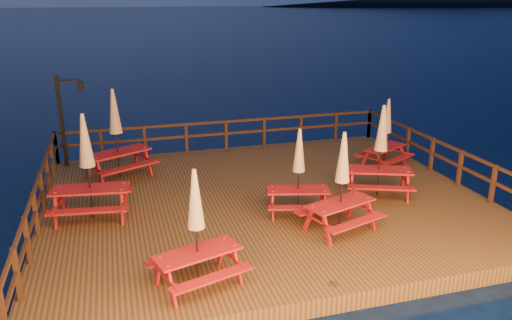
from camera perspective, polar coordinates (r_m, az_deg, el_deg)
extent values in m
plane|color=black|center=(14.26, 1.01, -5.82)|extent=(500.00, 500.00, 0.00)
cube|color=#462C16|center=(14.18, 1.01, -5.08)|extent=(12.00, 10.00, 0.40)
cylinder|color=#321F10|center=(18.17, -20.68, -2.62)|extent=(0.24, 0.24, 1.40)
cylinder|color=#321F10|center=(10.67, 8.64, -17.04)|extent=(0.24, 0.24, 1.40)
cylinder|color=#321F10|center=(18.50, -3.21, -1.04)|extent=(0.24, 0.24, 1.40)
cylinder|color=#321F10|center=(20.42, 12.28, 0.44)|extent=(0.24, 0.24, 1.40)
cube|color=#321F10|center=(18.23, -3.48, 4.41)|extent=(11.70, 0.06, 0.09)
cube|color=#321F10|center=(18.34, -3.46, 3.06)|extent=(11.70, 0.06, 0.09)
cube|color=#321F10|center=(17.96, -18.17, 1.64)|extent=(0.10, 0.10, 1.10)
cube|color=#321F10|center=(18.36, -3.45, 2.89)|extent=(0.10, 0.10, 1.10)
cube|color=#321F10|center=(19.88, 9.84, 3.86)|extent=(0.10, 0.10, 1.10)
cube|color=#321F10|center=(13.32, -23.80, -2.52)|extent=(0.06, 9.70, 0.09)
cube|color=#321F10|center=(13.47, -23.55, -4.29)|extent=(0.06, 9.70, 0.09)
cube|color=#321F10|center=(10.04, -25.97, -12.88)|extent=(0.10, 0.10, 1.10)
cube|color=#321F10|center=(13.49, -23.52, -4.51)|extent=(0.10, 0.10, 1.10)
cube|color=#321F10|center=(17.13, -22.13, 0.39)|extent=(0.10, 0.10, 1.10)
cube|color=#321F10|center=(16.37, 21.01, 1.56)|extent=(0.06, 9.70, 0.09)
cube|color=#321F10|center=(16.49, 20.84, 0.08)|extent=(0.06, 9.70, 0.09)
cube|color=#321F10|center=(16.51, 20.82, -0.10)|extent=(0.10, 0.10, 1.10)
cube|color=#321F10|center=(19.59, 14.16, 3.36)|extent=(0.10, 0.10, 1.10)
cube|color=black|center=(17.50, -21.34, 4.09)|extent=(0.12, 0.12, 3.00)
cube|color=black|center=(17.21, -20.69, 8.55)|extent=(0.70, 0.06, 0.06)
cube|color=black|center=(17.22, -19.45, 8.01)|extent=(0.18, 0.18, 0.28)
sphere|color=#FFC866|center=(17.22, -19.45, 8.01)|extent=(0.14, 0.14, 0.14)
cube|color=maroon|center=(13.24, -18.42, -3.16)|extent=(2.00, 1.00, 0.05)
cube|color=maroon|center=(13.94, -17.87, -3.43)|extent=(1.94, 0.56, 0.05)
cube|color=maroon|center=(12.78, -18.74, -5.54)|extent=(1.94, 0.56, 0.05)
cube|color=maroon|center=(13.87, -21.27, -4.28)|extent=(0.08, 0.11, 0.80)
cube|color=maroon|center=(13.24, -21.90, -5.44)|extent=(0.08, 0.11, 0.80)
cube|color=maroon|center=(13.58, -14.70, -4.06)|extent=(0.08, 0.11, 0.80)
cube|color=maroon|center=(12.94, -15.01, -5.24)|extent=(0.08, 0.11, 0.80)
cylinder|color=black|center=(13.06, -18.65, -0.99)|extent=(0.05, 0.05, 2.66)
cone|color=tan|center=(12.84, -18.99, 2.14)|extent=(0.38, 0.38, 1.33)
sphere|color=black|center=(12.70, -19.28, 4.81)|extent=(0.07, 0.07, 0.07)
cube|color=maroon|center=(14.44, 13.86, -1.10)|extent=(1.96, 1.33, 0.05)
cube|color=maroon|center=(15.11, 13.46, -1.42)|extent=(1.80, 0.93, 0.05)
cube|color=maroon|center=(13.98, 14.11, -3.11)|extent=(1.80, 0.93, 0.05)
cube|color=maroon|center=(14.78, 10.66, -1.98)|extent=(0.09, 0.12, 0.76)
cube|color=maroon|center=(14.16, 10.89, -2.92)|extent=(0.09, 0.12, 0.76)
cube|color=maroon|center=(15.01, 16.45, -2.12)|extent=(0.09, 0.12, 0.76)
cube|color=maroon|center=(14.40, 16.93, -3.05)|extent=(0.09, 0.12, 0.76)
cylinder|color=black|center=(14.28, 14.02, 0.82)|extent=(0.04, 0.04, 2.54)
cone|color=tan|center=(14.09, 14.24, 3.57)|extent=(0.37, 0.37, 1.27)
sphere|color=black|center=(13.96, 14.43, 5.91)|extent=(0.07, 0.07, 0.07)
cube|color=maroon|center=(12.11, 9.65, -4.86)|extent=(1.85, 1.18, 0.05)
cube|color=maroon|center=(12.61, 7.77, -5.23)|extent=(1.72, 0.80, 0.05)
cube|color=maroon|center=(11.87, 11.51, -7.01)|extent=(1.72, 0.80, 0.05)
cube|color=maroon|center=(12.02, 6.02, -6.75)|extent=(0.08, 0.11, 0.72)
cube|color=maroon|center=(11.60, 8.06, -7.82)|extent=(0.08, 0.11, 0.72)
cube|color=maroon|center=(12.93, 10.90, -5.13)|extent=(0.08, 0.11, 0.72)
cube|color=maroon|center=(12.54, 12.95, -6.04)|extent=(0.08, 0.11, 0.72)
cylinder|color=black|center=(11.94, 9.77, -2.75)|extent=(0.04, 0.04, 2.40)
cone|color=tan|center=(11.71, 9.95, 0.32)|extent=(0.34, 0.34, 1.20)
sphere|color=black|center=(11.56, 10.10, 2.94)|extent=(0.07, 0.07, 0.07)
cube|color=maroon|center=(12.91, 4.84, -3.41)|extent=(1.71, 1.01, 0.04)
cube|color=maroon|center=(13.50, 4.56, -3.62)|extent=(1.61, 0.65, 0.04)
cube|color=maroon|center=(12.52, 5.06, -5.45)|extent=(1.61, 0.65, 0.04)
cube|color=maroon|center=(13.25, 1.78, -4.31)|extent=(0.07, 0.10, 0.67)
cube|color=maroon|center=(12.71, 1.93, -5.34)|extent=(0.07, 0.10, 0.67)
cube|color=maroon|center=(13.39, 7.51, -4.22)|extent=(0.07, 0.10, 0.67)
cube|color=maroon|center=(12.86, 7.90, -5.22)|extent=(0.07, 0.10, 0.67)
cylinder|color=black|center=(12.75, 4.89, -1.55)|extent=(0.04, 0.04, 2.22)
cone|color=tan|center=(12.55, 4.97, 1.12)|extent=(0.32, 0.32, 1.11)
sphere|color=black|center=(12.41, 5.03, 3.40)|extent=(0.06, 0.06, 0.06)
cube|color=maroon|center=(9.88, -6.71, -10.46)|extent=(1.81, 1.13, 0.05)
cube|color=maroon|center=(10.46, -8.08, -10.53)|extent=(1.69, 0.75, 0.05)
cube|color=maroon|center=(9.59, -5.07, -13.31)|extent=(1.69, 0.75, 0.05)
cube|color=maroon|center=(10.05, -11.11, -12.45)|extent=(0.08, 0.11, 0.70)
cube|color=maroon|center=(9.56, -9.62, -14.10)|extent=(0.08, 0.11, 0.70)
cube|color=maroon|center=(10.57, -3.97, -10.48)|extent=(0.08, 0.11, 0.70)
cube|color=maroon|center=(10.11, -2.19, -11.91)|extent=(0.08, 0.11, 0.70)
cylinder|color=black|center=(9.66, -6.81, -8.02)|extent=(0.04, 0.04, 2.34)
cone|color=tan|center=(9.39, -6.96, -4.44)|extent=(0.34, 0.34, 1.17)
sphere|color=black|center=(9.19, -7.09, -1.31)|extent=(0.07, 0.07, 0.07)
cube|color=maroon|center=(16.96, 14.53, 1.41)|extent=(1.70, 1.29, 0.04)
cube|color=maroon|center=(17.30, 12.98, 0.95)|extent=(1.53, 0.95, 0.04)
cube|color=maroon|center=(16.78, 15.98, 0.15)|extent=(1.53, 0.95, 0.04)
cube|color=maroon|center=(16.67, 12.37, 0.08)|extent=(0.09, 0.10, 0.67)
cube|color=maroon|center=(16.37, 14.05, -0.38)|extent=(0.09, 0.10, 0.67)
cube|color=maroon|center=(17.74, 14.81, 1.01)|extent=(0.09, 0.10, 0.67)
cube|color=maroon|center=(17.46, 16.42, 0.59)|extent=(0.09, 0.10, 0.67)
cylinder|color=black|center=(16.84, 14.65, 2.85)|extent=(0.04, 0.04, 2.22)
cone|color=tan|center=(16.69, 14.82, 4.91)|extent=(0.32, 0.32, 1.11)
sphere|color=black|center=(16.58, 14.96, 6.63)|extent=(0.06, 0.06, 0.06)
cube|color=maroon|center=(15.98, -15.51, 0.85)|extent=(2.09, 1.56, 0.05)
cube|color=maroon|center=(16.63, -16.47, 0.27)|extent=(1.88, 1.15, 0.05)
cube|color=maroon|center=(15.52, -14.27, -0.82)|extent=(1.88, 1.15, 0.05)
cube|color=maroon|center=(16.08, -18.53, -0.86)|extent=(0.11, 0.13, 0.81)
cube|color=maroon|center=(15.46, -17.40, -1.51)|extent=(0.11, 0.13, 0.81)
cube|color=maroon|center=(16.76, -13.52, 0.37)|extent=(0.11, 0.13, 0.81)
cube|color=maroon|center=(16.17, -12.25, -0.20)|extent=(0.11, 0.13, 0.81)
cylinder|color=black|center=(15.83, -15.67, 2.72)|extent=(0.05, 0.05, 2.71)
cone|color=tan|center=(15.65, -15.91, 5.40)|extent=(0.39, 0.39, 1.36)
sphere|color=black|center=(15.53, -16.11, 7.66)|extent=(0.08, 0.08, 0.08)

